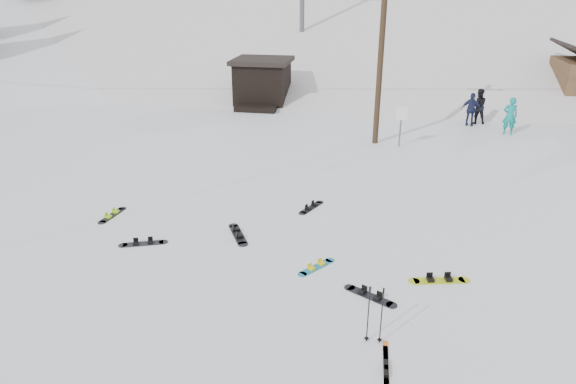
# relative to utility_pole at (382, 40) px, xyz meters

# --- Properties ---
(ground) EXTENTS (200.00, 200.00, 0.00)m
(ground) POSITION_rel_utility_pole_xyz_m (-2.00, -14.00, -4.68)
(ground) COLOR white
(ground) RESTS_ON ground
(ski_slope) EXTENTS (60.00, 85.24, 65.97)m
(ski_slope) POSITION_rel_utility_pole_xyz_m (-2.00, 41.00, -16.68)
(ski_slope) COLOR silver
(ski_slope) RESTS_ON ground
(ridge_left) EXTENTS (47.54, 95.03, 58.38)m
(ridge_left) POSITION_rel_utility_pole_xyz_m (-38.00, 34.00, -15.68)
(ridge_left) COLOR white
(ridge_left) RESTS_ON ground
(treeline_left) EXTENTS (20.00, 64.00, 10.00)m
(treeline_left) POSITION_rel_utility_pole_xyz_m (-36.00, 26.00, -4.68)
(treeline_left) COLOR black
(treeline_left) RESTS_ON ground
(treeline_crest) EXTENTS (50.00, 6.00, 10.00)m
(treeline_crest) POSITION_rel_utility_pole_xyz_m (-2.00, 72.00, -4.68)
(treeline_crest) COLOR black
(treeline_crest) RESTS_ON ski_slope
(utility_pole) EXTENTS (2.00, 0.26, 9.00)m
(utility_pole) POSITION_rel_utility_pole_xyz_m (0.00, 0.00, 0.00)
(utility_pole) COLOR #3A2819
(utility_pole) RESTS_ON ground
(trail_sign) EXTENTS (0.50, 0.09, 1.85)m
(trail_sign) POSITION_rel_utility_pole_xyz_m (1.10, -0.42, -3.41)
(trail_sign) COLOR #595B60
(trail_sign) RESTS_ON ground
(lift_hut) EXTENTS (3.40, 4.10, 2.75)m
(lift_hut) POSITION_rel_utility_pole_xyz_m (-7.00, 6.94, -3.32)
(lift_hut) COLOR black
(lift_hut) RESTS_ON ground
(hero_snowboard) EXTENTS (0.88, 1.09, 0.09)m
(hero_snowboard) POSITION_rel_utility_pole_xyz_m (-1.27, -11.75, -4.66)
(hero_snowboard) COLOR teal
(hero_snowboard) RESTS_ON ground
(hero_skis) EXTENTS (0.15, 1.79, 0.09)m
(hero_skis) POSITION_rel_utility_pole_xyz_m (0.57, -15.39, -4.65)
(hero_skis) COLOR #DA5516
(hero_skis) RESTS_ON ground
(ski_poles) EXTENTS (0.37, 0.10, 1.35)m
(ski_poles) POSITION_rel_utility_pole_xyz_m (0.29, -14.54, -3.99)
(ski_poles) COLOR black
(ski_poles) RESTS_ON ground
(board_scatter_a) EXTENTS (1.33, 0.66, 0.10)m
(board_scatter_a) POSITION_rel_utility_pole_xyz_m (-6.40, -11.34, -4.66)
(board_scatter_a) COLOR black
(board_scatter_a) RESTS_ON ground
(board_scatter_b) EXTENTS (0.90, 1.42, 0.11)m
(board_scatter_b) POSITION_rel_utility_pole_xyz_m (-3.84, -10.29, -4.65)
(board_scatter_b) COLOR black
(board_scatter_b) RESTS_ON ground
(board_scatter_c) EXTENTS (0.39, 1.37, 0.10)m
(board_scatter_c) POSITION_rel_utility_pole_xyz_m (-8.24, -9.69, -4.66)
(board_scatter_c) COLOR black
(board_scatter_c) RESTS_ON ground
(board_scatter_d) EXTENTS (1.30, 0.85, 0.10)m
(board_scatter_d) POSITION_rel_utility_pole_xyz_m (0.18, -12.86, -4.65)
(board_scatter_d) COLOR black
(board_scatter_d) RESTS_ON ground
(board_scatter_e) EXTENTS (1.56, 0.58, 0.11)m
(board_scatter_e) POSITION_rel_utility_pole_xyz_m (1.89, -11.86, -4.65)
(board_scatter_e) COLOR #C3D417
(board_scatter_e) RESTS_ON ground
(board_scatter_f) EXTENTS (0.71, 1.26, 0.09)m
(board_scatter_f) POSITION_rel_utility_pole_xyz_m (-1.93, -7.94, -4.66)
(board_scatter_f) COLOR black
(board_scatter_f) RESTS_ON ground
(skier_teal) EXTENTS (0.71, 0.49, 1.85)m
(skier_teal) POSITION_rel_utility_pole_xyz_m (6.44, 2.65, -3.76)
(skier_teal) COLOR #0D8583
(skier_teal) RESTS_ON ground
(skier_dark) EXTENTS (0.96, 0.78, 1.85)m
(skier_dark) POSITION_rel_utility_pole_xyz_m (5.23, 4.54, -3.75)
(skier_dark) COLOR black
(skier_dark) RESTS_ON ground
(skier_navy) EXTENTS (1.09, 0.70, 1.73)m
(skier_navy) POSITION_rel_utility_pole_xyz_m (4.81, 3.94, -3.82)
(skier_navy) COLOR #1A2043
(skier_navy) RESTS_ON ground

